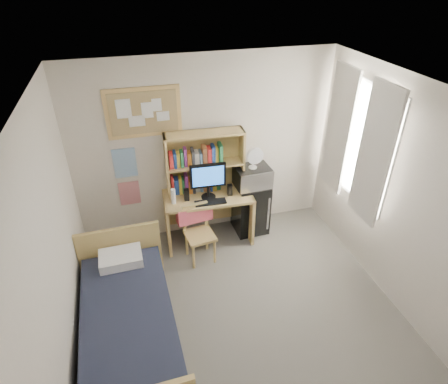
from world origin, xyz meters
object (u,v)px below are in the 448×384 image
object	(u,v)px
desk_fan	(253,158)
speaker_right	(230,190)
desk_chair	(200,235)
mini_fridge	(250,207)
bed	(130,328)
desk	(208,217)
speaker_left	(187,195)
bulletin_board	(144,112)
monitor	(208,181)
microwave	(252,176)

from	to	relation	value
desk_fan	speaker_right	bearing A→B (deg)	-163.80
desk_chair	mini_fridge	size ratio (longest dim) A/B	1.02
bed	speaker_right	world-z (taller)	speaker_right
desk_chair	bed	size ratio (longest dim) A/B	0.43
desk_chair	desk	bearing A→B (deg)	54.72
mini_fridge	speaker_left	world-z (taller)	speaker_left
bulletin_board	mini_fridge	world-z (taller)	bulletin_board
bulletin_board	speaker_left	bearing A→B (deg)	-40.14
desk_chair	bulletin_board	bearing A→B (deg)	118.70
mini_fridge	monitor	distance (m)	0.92
speaker_right	bulletin_board	bearing A→B (deg)	162.31
speaker_left	speaker_right	size ratio (longest dim) A/B	1.05
microwave	desk_fan	bearing A→B (deg)	-92.02
desk_chair	speaker_left	distance (m)	0.57
desk_fan	bulletin_board	bearing A→B (deg)	167.19
bulletin_board	microwave	size ratio (longest dim) A/B	1.95
desk_chair	speaker_right	bearing A→B (deg)	25.06
desk_chair	monitor	world-z (taller)	monitor
desk	microwave	bearing A→B (deg)	6.91
speaker_left	mini_fridge	bearing A→B (deg)	9.47
mini_fridge	microwave	xyz separation A→B (m)	(0.00, -0.02, 0.54)
bulletin_board	speaker_right	bearing A→B (deg)	-20.71
microwave	bulletin_board	bearing A→B (deg)	167.19
desk	microwave	size ratio (longest dim) A/B	2.53
bulletin_board	desk_fan	distance (m)	1.57
monitor	microwave	world-z (taller)	monitor
monitor	speaker_left	xyz separation A→B (m)	(-0.30, 0.02, -0.17)
desk_chair	mini_fridge	xyz separation A→B (m)	(0.87, 0.46, -0.01)
desk	speaker_right	distance (m)	0.55
bed	microwave	bearing A→B (deg)	38.77
desk_fan	microwave	bearing A→B (deg)	87.98
bulletin_board	bed	xyz separation A→B (m)	(-0.50, -1.84, -1.66)
bed	microwave	size ratio (longest dim) A/B	3.92
monitor	speaker_left	world-z (taller)	monitor
speaker_right	monitor	bearing A→B (deg)	180.00
bed	speaker_right	xyz separation A→B (m)	(1.52, 1.46, 0.58)
monitor	desk_fan	xyz separation A→B (m)	(0.67, 0.11, 0.20)
speaker_left	microwave	bearing A→B (deg)	8.30
desk	desk_chair	size ratio (longest dim) A/B	1.50
mini_fridge	monitor	xyz separation A→B (m)	(-0.67, -0.13, 0.62)
mini_fridge	speaker_right	size ratio (longest dim) A/B	4.96
bed	desk_fan	world-z (taller)	desk_fan
mini_fridge	speaker_left	bearing A→B (deg)	-175.57
desk_chair	microwave	distance (m)	1.11
speaker_left	desk	bearing A→B (deg)	11.31
desk	mini_fridge	distance (m)	0.67
monitor	speaker_left	size ratio (longest dim) A/B	3.06
mini_fridge	speaker_right	distance (m)	0.59
desk	desk_fan	size ratio (longest dim) A/B	4.18
desk_fan	desk	bearing A→B (deg)	-178.13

